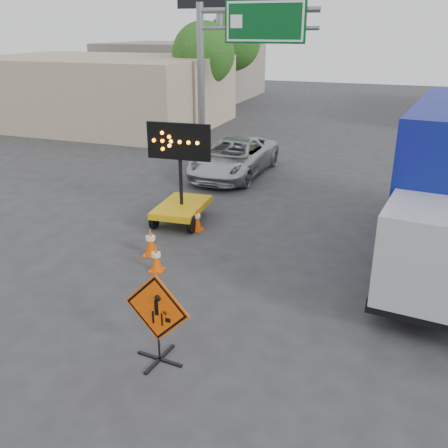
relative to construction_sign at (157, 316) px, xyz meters
The scene contains 12 objects.
ground 0.96m from the construction_sign, 158.68° to the left, with size 100.00×100.00×0.00m, color #2D2D30.
storefront_left_near 24.66m from the construction_sign, 125.33° to the left, with size 14.00×10.00×4.00m, color tan.
storefront_left_far 37.37m from the construction_sign, 114.09° to the left, with size 12.00×10.00×4.40m, color gray.
highway_gantry 19.10m from the construction_sign, 104.53° to the left, with size 6.18×0.38×6.90m.
tree_left_near 23.81m from the construction_sign, 110.47° to the left, with size 3.71×3.71×6.03m.
tree_left_far 31.70m from the construction_sign, 107.08° to the left, with size 4.10×4.10×6.66m.
construction_sign is the anchor object (origin of this frame).
arrow_board 6.95m from the construction_sign, 111.47° to the left, with size 1.95×2.25×3.09m.
pickup_truck 12.35m from the construction_sign, 103.03° to the left, with size 2.42×5.26×1.46m, color #AEB0B5.
cone_a 3.67m from the construction_sign, 118.34° to the left, with size 0.38×0.38×0.69m.
cone_b 4.61m from the construction_sign, 120.01° to the left, with size 0.45×0.45×0.77m.
cone_c 6.30m from the construction_sign, 107.08° to the left, with size 0.41×0.41×0.70m.
Camera 1 is at (3.97, -6.76, 5.67)m, focal length 40.00 mm.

